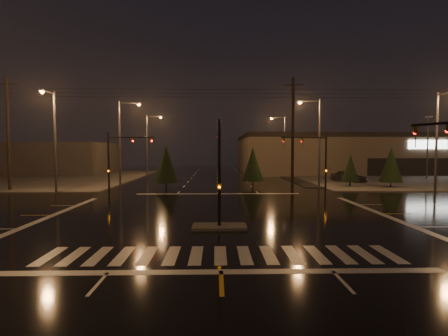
{
  "coord_description": "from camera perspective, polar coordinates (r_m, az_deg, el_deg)",
  "views": [
    {
      "loc": [
        -0.16,
        -23.19,
        4.34
      ],
      "look_at": [
        0.4,
        2.47,
        3.0
      ],
      "focal_mm": 28.0,
      "sensor_mm": 36.0,
      "label": 1
    }
  ],
  "objects": [
    {
      "name": "stop_bar_near",
      "position": [
        12.94,
        -0.49,
        -16.6
      ],
      "size": [
        16.0,
        0.5,
        0.01
      ],
      "primitive_type": "cube",
      "color": "beige",
      "rests_on": "ground"
    },
    {
      "name": "car_parked",
      "position": [
        49.14,
        19.68,
        -1.28
      ],
      "size": [
        4.4,
        5.07,
        1.65
      ],
      "primitive_type": "imported",
      "rotation": [
        0.0,
        0.0,
        0.62
      ],
      "color": "black",
      "rests_on": "ground"
    },
    {
      "name": "signal_mast_median",
      "position": [
        20.12,
        -0.8,
        1.31
      ],
      "size": [
        0.25,
        4.59,
        6.0
      ],
      "color": "black",
      "rests_on": "ground"
    },
    {
      "name": "retail_building",
      "position": [
        77.6,
        25.7,
        2.33
      ],
      "size": [
        60.2,
        28.3,
        7.2
      ],
      "color": "#6D5B4E",
      "rests_on": "ground"
    },
    {
      "name": "streetlight_4",
      "position": [
        60.28,
        9.61,
        4.34
      ],
      "size": [
        2.77,
        0.32,
        10.0
      ],
      "color": "#38383A",
      "rests_on": "ground"
    },
    {
      "name": "streetlight_5",
      "position": [
        37.87,
        -26.08,
        4.9
      ],
      "size": [
        0.32,
        2.77,
        10.0
      ],
      "color": "#38383A",
      "rests_on": "ground"
    },
    {
      "name": "conifer_4",
      "position": [
        40.85,
        4.73,
        0.66
      ],
      "size": [
        2.54,
        2.54,
        4.67
      ],
      "color": "black",
      "rests_on": "ground"
    },
    {
      "name": "sidewalk_ne",
      "position": [
        61.29,
        28.23,
        -1.37
      ],
      "size": [
        36.0,
        36.0,
        0.12
      ],
      "primitive_type": "cube",
      "color": "#494641",
      "rests_on": "ground"
    },
    {
      "name": "commercial_block",
      "position": [
        73.93,
        -29.39,
        1.42
      ],
      "size": [
        30.0,
        18.0,
        5.6
      ],
      "primitive_type": "cube",
      "color": "#413C39",
      "rests_on": "ground"
    },
    {
      "name": "streetlight_3",
      "position": [
        40.82,
        14.93,
        4.95
      ],
      "size": [
        2.77,
        0.32,
        10.0
      ],
      "color": "#38383A",
      "rests_on": "ground"
    },
    {
      "name": "conifer_0",
      "position": [
        43.24,
        19.93,
        0.02
      ],
      "size": [
        1.96,
        1.96,
        3.77
      ],
      "color": "black",
      "rests_on": "ground"
    },
    {
      "name": "streetlight_1",
      "position": [
        42.66,
        -16.3,
        4.84
      ],
      "size": [
        2.77,
        0.32,
        10.0
      ],
      "color": "#38383A",
      "rests_on": "ground"
    },
    {
      "name": "conifer_1",
      "position": [
        43.71,
        25.62,
        0.5
      ],
      "size": [
        2.52,
        2.52,
        4.63
      ],
      "color": "black",
      "rests_on": "ground"
    },
    {
      "name": "stop_bar_far",
      "position": [
        34.46,
        -0.99,
        -4.24
      ],
      "size": [
        16.0,
        0.5,
        0.01
      ],
      "primitive_type": "cube",
      "color": "beige",
      "rests_on": "ground"
    },
    {
      "name": "utility_pole_1",
      "position": [
        38.11,
        11.16,
        5.63
      ],
      "size": [
        2.2,
        0.32,
        12.0
      ],
      "color": "black",
      "rests_on": "ground"
    },
    {
      "name": "sidewalk_nw",
      "position": [
        61.13,
        -30.48,
        -1.43
      ],
      "size": [
        36.0,
        36.0,
        0.12
      ],
      "primitive_type": "cube",
      "color": "#494641",
      "rests_on": "ground"
    },
    {
      "name": "utility_pole_0",
      "position": [
        43.16,
        -31.79,
        4.92
      ],
      "size": [
        2.2,
        0.32,
        12.0
      ],
      "color": "black",
      "rests_on": "ground"
    },
    {
      "name": "signal_mast_nw",
      "position": [
        34.61,
        -16.92,
        1.95
      ],
      "size": [
        4.84,
        1.86,
        6.0
      ],
      "color": "black",
      "rests_on": "ground"
    },
    {
      "name": "conifer_3",
      "position": [
        39.18,
        -9.45,
        0.66
      ],
      "size": [
        2.65,
        2.65,
        4.85
      ],
      "color": "black",
      "rests_on": "ground"
    },
    {
      "name": "ground",
      "position": [
        23.59,
        -0.85,
        -7.61
      ],
      "size": [
        140.0,
        140.0,
        0.0
      ],
      "primitive_type": "plane",
      "color": "black",
      "rests_on": "ground"
    },
    {
      "name": "streetlight_2",
      "position": [
        58.26,
        -12.21,
        4.37
      ],
      "size": [
        2.77,
        0.32,
        10.0
      ],
      "color": "#38383A",
      "rests_on": "ground"
    },
    {
      "name": "median_island",
      "position": [
        19.66,
        -0.77,
        -9.55
      ],
      "size": [
        3.0,
        1.6,
        0.15
      ],
      "primitive_type": "cube",
      "color": "#494641",
      "rests_on": "ground"
    },
    {
      "name": "crosswalk",
      "position": [
        14.84,
        -0.59,
        -14.01
      ],
      "size": [
        15.0,
        2.6,
        0.01
      ],
      "primitive_type": "cube",
      "color": "beige",
      "rests_on": "ground"
    },
    {
      "name": "streetlight_6",
      "position": [
        40.92,
        31.64,
        4.6
      ],
      "size": [
        0.32,
        2.77,
        10.0
      ],
      "color": "#38383A",
      "rests_on": "ground"
    },
    {
      "name": "signal_mast_ne",
      "position": [
        34.7,
        14.91,
        1.99
      ],
      "size": [
        4.84,
        1.86,
        6.0
      ],
      "color": "black",
      "rests_on": "ground"
    }
  ]
}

